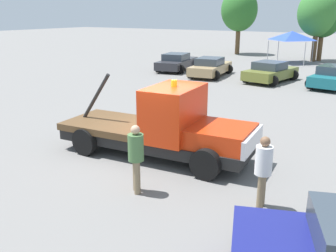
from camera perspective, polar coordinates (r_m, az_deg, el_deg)
name	(u,v)px	position (r m, az deg, el deg)	size (l,w,h in m)	color
ground_plane	(155,155)	(12.12, -2.01, -4.39)	(160.00, 160.00, 0.00)	slate
tow_truck	(166,128)	(11.62, -0.36, -0.26)	(6.42, 2.66, 2.51)	black
person_near_truck	(263,167)	(8.85, 14.31, -6.15)	(0.39, 0.39, 1.76)	#847051
person_at_hood	(136,154)	(9.35, -4.90, -4.30)	(0.40, 0.40, 1.78)	#847051
parked_car_charcoal	(177,62)	(29.94, 1.35, 9.72)	(3.00, 5.13, 1.34)	#2D2D33
parked_car_tan	(210,67)	(27.26, 6.47, 8.91)	(2.81, 4.93, 1.34)	tan
parked_car_olive	(270,72)	(25.77, 15.34, 7.96)	(3.01, 4.63, 1.34)	olive
parked_car_teal	(334,76)	(25.19, 23.99, 6.91)	(2.75, 4.93, 1.34)	#196670
canopy_tent_blue	(292,36)	(36.14, 18.38, 12.93)	(3.26, 3.26, 2.81)	#9E9EA3
tree_left	(318,13)	(37.96, 21.90, 15.71)	(3.64, 3.64, 6.50)	brown
tree_center	(239,10)	(42.51, 10.81, 16.95)	(3.86, 3.86, 6.90)	brown
tree_right	(324,16)	(38.46, 22.63, 15.27)	(3.44, 3.44, 6.14)	brown
traffic_cone	(161,112)	(16.26, -1.12, 2.14)	(0.40, 0.40, 0.55)	black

